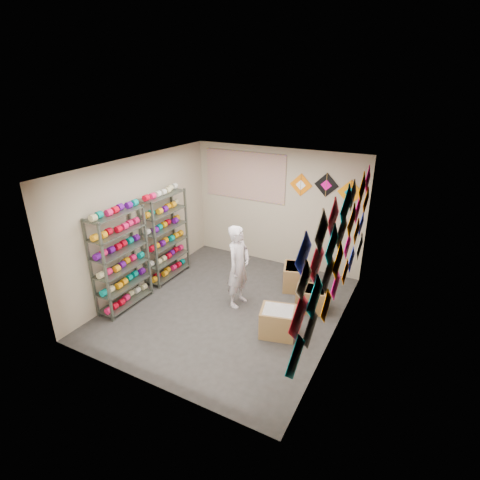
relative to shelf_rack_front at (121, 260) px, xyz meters
The scene contains 12 objects.
ground 2.19m from the shelf_rack_front, 25.53° to the left, with size 4.50×4.50×0.00m, color #2D2A27.
room_walls 2.09m from the shelf_rack_front, 25.53° to the left, with size 4.50×4.50×4.50m.
shelf_rack_front is the anchor object (origin of this frame).
shelf_rack_back 1.30m from the shelf_rack_front, 90.00° to the left, with size 0.40×1.10×1.90m, color #4C5147.
string_spools 0.66m from the shelf_rack_front, 90.00° to the left, with size 0.12×2.36×0.12m.
kite_wall_display 3.90m from the shelf_rack_front, 11.26° to the left, with size 0.05×4.35×2.03m.
back_wall_kites 4.34m from the shelf_rack_front, 46.97° to the left, with size 1.57×0.02×0.63m.
poster 3.40m from the shelf_rack_front, 72.35° to the left, with size 2.00×0.01×1.10m, color #834CA6.
shopkeeper 2.18m from the shelf_rack_front, 29.01° to the left, with size 0.42×0.61×1.61m, color silver.
carton_a 3.07m from the shelf_rack_front, 10.07° to the left, with size 0.58×0.48×0.48m, color brown.
carton_b 3.61m from the shelf_rack_front, 25.39° to the left, with size 0.55×0.45×0.45m, color brown.
carton_c 3.50m from the shelf_rack_front, 38.65° to the left, with size 0.53×0.58×0.51m, color brown.
Camera 1 is at (3.06, -5.29, 3.98)m, focal length 28.00 mm.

